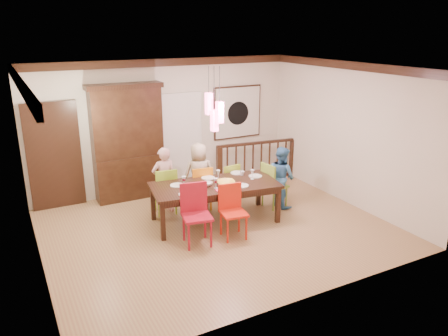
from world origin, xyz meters
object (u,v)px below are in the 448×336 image
dining_table (215,188)px  china_hutch (128,142)px  chair_far_left (165,187)px  person_end_right (281,177)px  chair_end_right (275,182)px  person_far_mid (199,174)px  person_far_left (164,180)px  balustrade (257,160)px

dining_table → china_hutch: size_ratio=1.01×
chair_far_left → person_end_right: 2.36m
chair_end_right → dining_table: bearing=86.3°
person_end_right → person_far_mid: bearing=52.8°
dining_table → person_far_left: 1.10m
dining_table → person_end_right: bearing=10.3°
chair_end_right → china_hutch: bearing=45.9°
balustrade → person_end_right: (-0.40, -1.57, 0.13)m
chair_end_right → balustrade: (0.55, 1.56, -0.04)m
china_hutch → chair_end_right: bearing=-37.8°
person_far_mid → person_end_right: size_ratio=1.05×
dining_table → person_far_left: (-0.68, 0.87, -0.01)m
person_far_mid → person_end_right: bearing=160.3°
dining_table → person_far_left: person_far_left is taller
balustrade → person_far_left: 2.74m
chair_far_left → person_far_mid: person_far_mid is taller
dining_table → china_hutch: bearing=126.6°
person_far_left → china_hutch: bearing=-70.1°
chair_end_right → person_far_mid: size_ratio=0.71×
person_far_left → person_far_mid: 0.76m
dining_table → balustrade: bearing=48.2°
chair_end_right → balustrade: size_ratio=0.46×
person_far_mid → person_far_left: bearing=10.0°
balustrade → person_far_mid: (-1.87, -0.75, 0.16)m
chair_far_left → balustrade: size_ratio=0.45×
dining_table → chair_far_left: (-0.69, 0.82, -0.14)m
chair_far_left → person_far_left: size_ratio=0.70×
china_hutch → person_end_right: (2.60, -1.92, -0.60)m
china_hutch → person_far_left: bearing=-71.2°
chair_far_left → chair_end_right: (2.09, -0.76, 0.00)m
dining_table → chair_end_right: 1.41m
chair_end_right → person_far_mid: (-1.33, 0.81, 0.12)m
dining_table → person_far_left: bearing=136.6°
person_far_mid → person_end_right: 1.68m
person_far_left → chair_far_left: bearing=81.9°
balustrade → person_far_mid: 2.02m
person_far_left → balustrade: bearing=-162.7°
person_far_left → person_far_mid: (0.76, 0.01, -0.00)m
dining_table → person_far_mid: person_far_mid is taller
china_hutch → balustrade: china_hutch is taller
chair_far_left → person_end_right: size_ratio=0.75×
chair_end_right → china_hutch: size_ratio=0.38×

